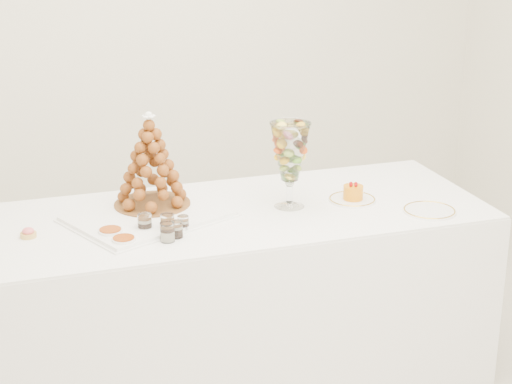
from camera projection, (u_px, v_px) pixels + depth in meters
name	position (u px, v px, depth m)	size (l,w,h in m)	color
buffet_table	(239.00, 297.00, 3.77)	(2.18, 1.00, 0.81)	white
lace_tray	(148.00, 216.00, 3.55)	(0.60, 0.45, 0.02)	white
macaron_vase	(290.00, 153.00, 3.61)	(0.17, 0.17, 0.37)	white
cake_plate	(352.00, 200.00, 3.76)	(0.21, 0.21, 0.01)	white
spare_plate	(429.00, 211.00, 3.63)	(0.22, 0.22, 0.01)	white
pink_tart	(28.00, 233.00, 3.36)	(0.06, 0.06, 0.04)	tan
verrine_a	(145.00, 223.00, 3.40)	(0.06, 0.06, 0.08)	white
verrine_b	(167.00, 223.00, 3.40)	(0.06, 0.06, 0.08)	white
verrine_c	(183.00, 223.00, 3.42)	(0.05, 0.05, 0.06)	white
verrine_d	(167.00, 232.00, 3.31)	(0.06, 0.06, 0.08)	white
verrine_e	(177.00, 229.00, 3.35)	(0.05, 0.05, 0.07)	white
ramekin_back	(110.00, 233.00, 3.36)	(0.10, 0.10, 0.03)	white
ramekin_front	(124.00, 242.00, 3.28)	(0.09, 0.09, 0.03)	white
croquembouche	(150.00, 160.00, 3.59)	(0.33, 0.33, 0.41)	brown
mousse_cake	(353.00, 192.00, 3.74)	(0.09, 0.09, 0.08)	orange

